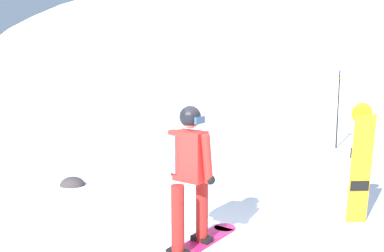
% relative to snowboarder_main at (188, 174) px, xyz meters
% --- Properties ---
extents(ground_plane, '(300.00, 300.00, 0.00)m').
position_rel_snowboarder_main_xyz_m(ground_plane, '(0.32, 0.04, -0.92)').
color(ground_plane, white).
extents(ridge_peak_main, '(43.06, 38.75, 15.96)m').
position_rel_snowboarder_main_xyz_m(ridge_peak_main, '(6.61, 32.15, -0.92)').
color(ridge_peak_main, white).
rests_on(ridge_peak_main, ground).
extents(snowboarder_main, '(1.25, 1.50, 1.71)m').
position_rel_snowboarder_main_xyz_m(snowboarder_main, '(0.00, 0.00, 0.00)').
color(snowboarder_main, '#D11E5B').
rests_on(snowboarder_main, ground).
extents(spare_snowboard, '(0.28, 0.17, 1.66)m').
position_rel_snowboarder_main_xyz_m(spare_snowboard, '(2.34, 0.69, -0.08)').
color(spare_snowboard, orange).
rests_on(spare_snowboard, ground).
extents(piste_marker_far, '(0.20, 0.20, 1.97)m').
position_rel_snowboarder_main_xyz_m(piste_marker_far, '(3.90, 5.60, 0.21)').
color(piste_marker_far, black).
rests_on(piste_marker_far, ground).
extents(rock_dark, '(0.44, 0.37, 0.31)m').
position_rel_snowboarder_main_xyz_m(rock_dark, '(-1.92, 2.72, -0.92)').
color(rock_dark, '#383333').
rests_on(rock_dark, ground).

